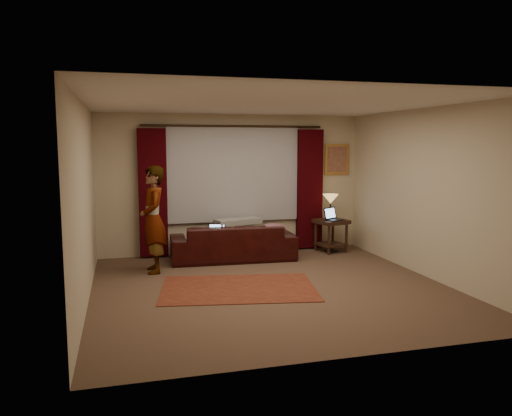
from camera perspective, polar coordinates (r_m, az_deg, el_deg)
The scene contains 20 objects.
floor at distance 7.28m, azimuth 1.71°, elevation -9.06°, with size 5.00×5.00×0.01m, color brown.
ceiling at distance 7.01m, azimuth 1.80°, elevation 11.84°, with size 5.00×5.00×0.02m, color silver.
wall_back at distance 9.44m, azimuth -2.64°, elevation 2.75°, with size 5.00×0.02×2.60m, color beige.
wall_front at distance 4.71m, azimuth 10.58°, elevation -1.88°, with size 5.00×0.02×2.60m, color beige.
wall_left at distance 6.75m, azimuth -19.02°, elevation 0.57°, with size 0.02×5.00×2.60m, color beige.
wall_right at distance 8.11m, azimuth 18.93°, elevation 1.63°, with size 0.02×5.00×2.60m, color beige.
sheer_curtain at distance 9.37m, azimuth -2.57°, elevation 3.94°, with size 2.50×0.05×1.80m, color #A4A4AC.
drape_left at distance 9.13m, azimuth -11.72°, elevation 1.70°, with size 0.50×0.14×2.30m, color black.
drape_right at distance 9.78m, azimuth 6.13°, elevation 2.16°, with size 0.50×0.14×2.30m, color black.
curtain_rod at distance 9.31m, azimuth -2.53°, elevation 9.34°, with size 0.04×0.04×3.40m, color #302012.
picture_frame at distance 10.05m, azimuth 9.21°, elevation 5.50°, with size 0.50×0.04×0.60m, color gold.
sofa at distance 8.88m, azimuth -2.67°, elevation -3.12°, with size 2.19×0.95×0.88m, color black.
throw_blanket at distance 9.07m, azimuth -2.07°, elevation -0.03°, with size 0.84×0.34×0.10m, color gray.
clothing_pile at distance 8.87m, azimuth 1.95°, elevation -2.47°, with size 0.48×0.37×0.20m, color #7F4B5D.
laptop_sofa at distance 8.71m, azimuth -4.59°, elevation -2.63°, with size 0.29×0.32×0.21m, color black, non-canonical shape.
area_rug at distance 7.21m, azimuth -2.00°, elevation -9.14°, with size 2.18×1.45×0.01m, color maroon.
end_table at distance 9.66m, azimuth 8.56°, elevation -3.14°, with size 0.54×0.54×0.62m, color black.
tiffany_lamp at distance 9.65m, azimuth 8.50°, elevation 0.15°, with size 0.30×0.30×0.48m, color olive, non-canonical shape.
laptop_table at distance 9.51m, azimuth 9.04°, elevation -0.69°, with size 0.33×0.36×0.24m, color black, non-canonical shape.
person at distance 8.10m, azimuth -11.66°, elevation -1.30°, with size 0.50×0.50×1.71m, color gray.
Camera 1 is at (-2.02, -6.69, 2.03)m, focal length 35.00 mm.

